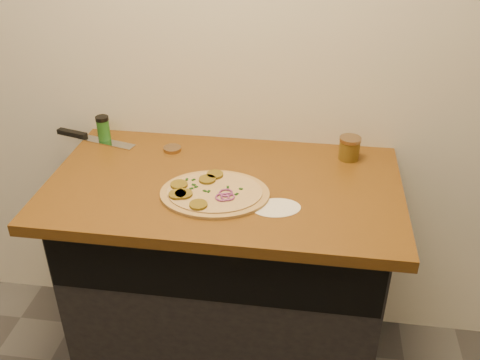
% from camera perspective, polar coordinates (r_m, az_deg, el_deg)
% --- Properties ---
extents(cabinet, '(1.10, 0.60, 0.86)m').
position_cam_1_polar(cabinet, '(2.13, -1.37, -10.60)').
color(cabinet, black).
rests_on(cabinet, ground).
extents(countertop, '(1.20, 0.70, 0.04)m').
position_cam_1_polar(countertop, '(1.83, -1.70, -0.63)').
color(countertop, brown).
rests_on(countertop, cabinet).
extents(pizza, '(0.38, 0.38, 0.02)m').
position_cam_1_polar(pizza, '(1.74, -2.87, -1.36)').
color(pizza, tan).
rests_on(pizza, countertop).
extents(chefs_knife, '(0.34, 0.12, 0.02)m').
position_cam_1_polar(chefs_knife, '(2.18, -15.89, 4.38)').
color(chefs_knife, '#B7BAC1').
rests_on(chefs_knife, countertop).
extents(mason_jar_lid, '(0.07, 0.07, 0.01)m').
position_cam_1_polar(mason_jar_lid, '(2.03, -7.22, 3.31)').
color(mason_jar_lid, '#9B7D5A').
rests_on(mason_jar_lid, countertop).
extents(salsa_jar, '(0.08, 0.08, 0.09)m').
position_cam_1_polar(salsa_jar, '(1.98, 11.59, 3.36)').
color(salsa_jar, maroon).
rests_on(salsa_jar, countertop).
extents(spice_shaker, '(0.05, 0.05, 0.10)m').
position_cam_1_polar(spice_shaker, '(2.14, -14.38, 5.35)').
color(spice_shaker, '#22631F').
rests_on(spice_shaker, countertop).
extents(flour_spill, '(0.19, 0.19, 0.00)m').
position_cam_1_polar(flour_spill, '(1.69, 3.90, -2.96)').
color(flour_spill, silver).
rests_on(flour_spill, countertop).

